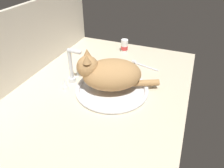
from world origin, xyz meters
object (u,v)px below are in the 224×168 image
(faucet, at_px, (72,70))
(cat, at_px, (108,74))
(pill_bottle, at_px, (124,46))
(toothbrush, at_px, (144,66))
(sink_basin, at_px, (112,89))

(faucet, distance_m, cat, 0.21)
(pill_bottle, distance_m, toothbrush, 0.24)
(faucet, bearing_deg, toothbrush, -46.42)
(sink_basin, bearing_deg, faucet, 90.00)
(faucet, bearing_deg, cat, -92.29)
(cat, height_order, toothbrush, cat)
(cat, relative_size, pill_bottle, 4.54)
(sink_basin, relative_size, pill_bottle, 4.30)
(faucet, distance_m, pill_bottle, 0.48)
(faucet, xyz_separation_m, pill_bottle, (0.46, -0.13, -0.03))
(sink_basin, relative_size, cat, 0.95)
(sink_basin, xyz_separation_m, cat, (-0.01, 0.02, 0.09))
(sink_basin, relative_size, faucet, 1.90)
(sink_basin, relative_size, toothbrush, 2.06)
(sink_basin, xyz_separation_m, toothbrush, (0.30, -0.09, -0.00))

